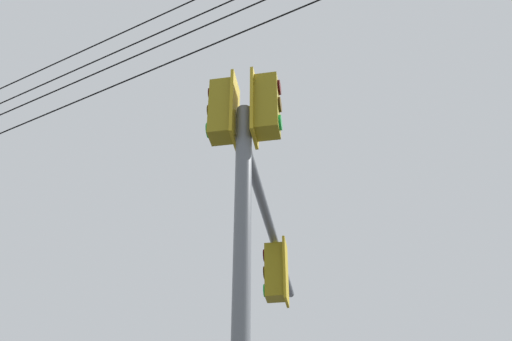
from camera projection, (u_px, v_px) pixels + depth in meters
The scene contains 1 object.
signal_mast_assembly at pixel (255, 233), 7.06m from camera, with size 0.97×5.23×6.58m.
Camera 1 is at (-1.42, 5.10, 1.33)m, focal length 38.84 mm.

